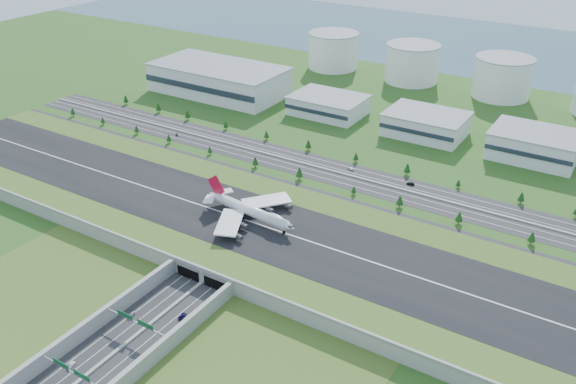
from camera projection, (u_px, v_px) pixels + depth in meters
The scene contains 22 objects.
ground at pixel (259, 237), 339.57m from camera, with size 1200.00×1200.00×0.00m, color #2B561A.
airfield_deck at pixel (259, 231), 337.57m from camera, with size 520.00×100.00×9.20m.
underpass_road at pixel (129, 335), 263.53m from camera, with size 38.80×120.40×8.00m.
sign_gantry_near at pixel (136, 323), 265.15m from camera, with size 38.70×0.70×9.80m.
sign_gantry_far at pixel (72, 373), 238.95m from camera, with size 38.70×0.70×9.80m.
north_expressway at pixel (339, 173), 410.66m from camera, with size 560.00×36.00×0.12m, color #28282B.
tree_row at pixel (366, 173), 400.35m from camera, with size 501.05×48.75×8.49m.
hangar_west at pixel (219, 79), 551.58m from camera, with size 120.00×60.00×25.00m, color silver.
hangar_mid_a at pixel (328, 105), 506.30m from camera, with size 58.00×42.00×15.00m, color silver.
hangar_mid_b at pixel (426, 124), 466.12m from camera, with size 58.00×42.00×17.00m, color silver.
hangar_mid_c at pixel (534, 145), 428.28m from camera, with size 58.00×42.00×19.00m, color silver.
fuel_tank_a at pixel (333, 51), 619.45m from camera, with size 50.00×50.00×35.00m, color white.
fuel_tank_b at pixel (412, 63), 579.74m from camera, with size 50.00×50.00×35.00m, color white.
fuel_tank_c at pixel (502, 78), 540.04m from camera, with size 50.00×50.00×35.00m, color white.
bay_water at pixel (495, 47), 698.87m from camera, with size 1200.00×260.00×0.06m, color #395C6D.
boeing_747 at pixel (250, 211), 338.45m from camera, with size 63.78×59.98×19.74m.
car_0 at pixel (131, 315), 278.98m from camera, with size 1.91×4.75×1.62m, color #A4A5A9.
car_1 at pixel (71, 366), 250.74m from camera, with size 1.57×4.51×1.48m, color silver.
car_2 at pixel (182, 316), 278.63m from camera, with size 2.35×5.09×1.42m, color #0D0B39.
car_4 at pixel (177, 134), 468.04m from camera, with size 1.84×4.57×1.56m, color slate.
car_5 at pixel (411, 184), 394.99m from camera, with size 1.77×5.09×1.68m, color black.
car_7 at pixel (351, 168), 415.01m from camera, with size 2.13×5.23×1.52m, color white.
Camera 1 is at (166.05, -235.59, 182.01)m, focal length 38.00 mm.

